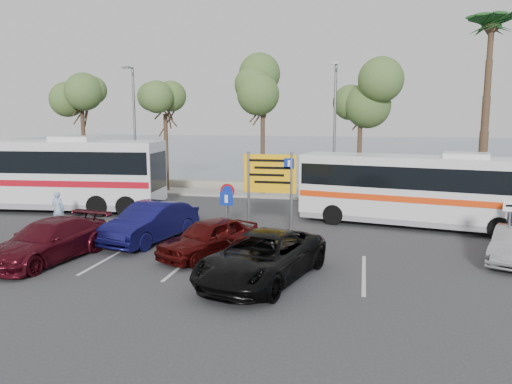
% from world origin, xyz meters
% --- Properties ---
extents(ground, '(120.00, 120.00, 0.00)m').
position_xyz_m(ground, '(0.00, 0.00, 0.00)').
color(ground, '#313133').
rests_on(ground, ground).
extents(kerb_strip, '(44.00, 2.40, 0.15)m').
position_xyz_m(kerb_strip, '(0.00, 14.00, 0.07)').
color(kerb_strip, '#99978B').
rests_on(kerb_strip, ground).
extents(seawall, '(48.00, 0.80, 0.60)m').
position_xyz_m(seawall, '(0.00, 16.00, 0.30)').
color(seawall, gray).
rests_on(seawall, ground).
extents(sea, '(140.00, 140.00, 0.00)m').
position_xyz_m(sea, '(0.00, 60.00, 0.01)').
color(sea, '#43596C').
rests_on(sea, ground).
extents(tree_far_left, '(3.20, 3.20, 7.60)m').
position_xyz_m(tree_far_left, '(-14.00, 14.00, 6.33)').
color(tree_far_left, '#382619').
rests_on(tree_far_left, kerb_strip).
extents(tree_left, '(3.20, 3.20, 7.20)m').
position_xyz_m(tree_left, '(-8.00, 14.00, 6.00)').
color(tree_left, '#382619').
rests_on(tree_left, kerb_strip).
extents(tree_mid, '(3.20, 3.20, 8.00)m').
position_xyz_m(tree_mid, '(-1.50, 14.00, 6.65)').
color(tree_mid, '#382619').
rests_on(tree_mid, kerb_strip).
extents(tree_right, '(3.20, 3.20, 7.40)m').
position_xyz_m(tree_right, '(4.50, 14.00, 6.17)').
color(tree_right, '#382619').
rests_on(tree_right, kerb_strip).
extents(palm_tree, '(4.80, 4.80, 11.20)m').
position_xyz_m(palm_tree, '(11.50, 14.00, 9.87)').
color(palm_tree, '#382619').
rests_on(palm_tree, kerb_strip).
extents(street_lamp_left, '(0.45, 1.15, 8.01)m').
position_xyz_m(street_lamp_left, '(-10.00, 13.52, 4.60)').
color(street_lamp_left, slate).
rests_on(street_lamp_left, kerb_strip).
extents(street_lamp_right, '(0.45, 1.15, 8.01)m').
position_xyz_m(street_lamp_right, '(3.00, 13.52, 4.60)').
color(street_lamp_right, slate).
rests_on(street_lamp_right, kerb_strip).
extents(direction_sign, '(2.20, 0.12, 3.60)m').
position_xyz_m(direction_sign, '(1.00, 3.20, 2.43)').
color(direction_sign, slate).
rests_on(direction_sign, ground).
extents(sign_no_stop, '(0.60, 0.08, 2.35)m').
position_xyz_m(sign_no_stop, '(-0.60, 2.38, 1.58)').
color(sign_no_stop, slate).
rests_on(sign_no_stop, ground).
extents(sign_parking, '(0.50, 0.07, 2.25)m').
position_xyz_m(sign_parking, '(-0.20, 0.79, 1.47)').
color(sign_parking, slate).
rests_on(sign_parking, ground).
extents(sign_taxi, '(0.50, 0.07, 2.20)m').
position_xyz_m(sign_taxi, '(9.80, 1.49, 1.42)').
color(sign_taxi, slate).
rests_on(sign_taxi, ground).
extents(lane_markings, '(12.02, 4.20, 0.01)m').
position_xyz_m(lane_markings, '(-1.14, -1.00, 0.00)').
color(lane_markings, silver).
rests_on(lane_markings, ground).
extents(coach_bus_left, '(13.06, 3.87, 4.01)m').
position_xyz_m(coach_bus_left, '(-12.00, 6.50, 1.86)').
color(coach_bus_left, silver).
rests_on(coach_bus_left, ground).
extents(coach_bus_right, '(11.40, 4.59, 3.48)m').
position_xyz_m(coach_bus_right, '(7.50, 6.50, 1.61)').
color(coach_bus_right, silver).
rests_on(coach_bus_right, ground).
extents(car_blue, '(2.72, 5.05, 1.58)m').
position_xyz_m(car_blue, '(-3.60, 1.50, 0.79)').
color(car_blue, '#100F49').
rests_on(car_blue, ground).
extents(car_maroon, '(2.81, 5.21, 1.43)m').
position_xyz_m(car_maroon, '(-6.00, -1.78, 0.72)').
color(car_maroon, '#4C0C17').
rests_on(car_maroon, ground).
extents(car_red, '(3.46, 4.44, 1.41)m').
position_xyz_m(car_red, '(-0.60, -0.10, 0.71)').
color(car_red, '#440A09').
rests_on(car_red, ground).
extents(suv_black, '(3.86, 5.87, 1.50)m').
position_xyz_m(suv_black, '(1.80, -2.32, 0.75)').
color(suv_black, black).
rests_on(suv_black, ground).
extents(pedestrian_near, '(0.62, 0.44, 1.61)m').
position_xyz_m(pedestrian_near, '(-9.00, 3.30, 0.80)').
color(pedestrian_near, '#88A7C6').
rests_on(pedestrian_near, ground).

